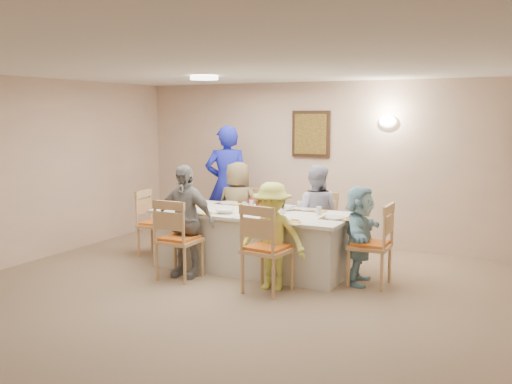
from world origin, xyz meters
The scene contains 44 objects.
ground centered at (0.00, 0.00, 0.00)m, with size 7.00×7.00×0.00m, color #78604A.
room_walls centered at (0.00, 0.00, 1.51)m, with size 7.00×7.00×7.00m.
wall_picture centered at (-0.30, 3.46, 1.70)m, with size 0.62×0.05×0.72m.
wall_sconce centered at (0.90, 3.44, 1.90)m, with size 0.26×0.09×0.18m, color white.
ceiling_light centered at (-1.00, 1.50, 2.47)m, with size 0.36×0.36×0.05m, color white.
dining_table centered at (-0.36, 1.62, 0.38)m, with size 2.57×1.09×0.76m, color beige.
chair_back_left centered at (-0.96, 2.42, 0.46)m, with size 0.44×0.44×0.93m, color tan, non-canonical shape.
chair_back_right centered at (0.24, 2.42, 0.47)m, with size 0.45×0.45×0.94m, color tan, non-canonical shape.
chair_front_left centered at (-0.96, 0.82, 0.50)m, with size 0.48×0.48×1.00m, color tan, non-canonical shape.
chair_front_right centered at (0.24, 0.82, 0.52)m, with size 0.49×0.49×1.03m, color tan, non-canonical shape.
chair_left_end centered at (-1.91, 1.62, 0.47)m, with size 0.45×0.45×0.94m, color tan, non-canonical shape.
chair_right_end centered at (1.19, 1.62, 0.49)m, with size 0.47×0.47×0.99m, color tan, non-canonical shape.
diner_back_left centered at (-0.96, 2.30, 0.67)m, with size 0.69×0.48×1.33m, color brown.
diner_back_right centered at (0.24, 2.30, 0.67)m, with size 0.73×0.61×1.33m, color #A6A9C6.
diner_front_left centered at (-0.96, 0.94, 0.70)m, with size 0.83×0.37×1.40m, color gray.
diner_front_right centered at (0.24, 0.94, 0.62)m, with size 0.85×0.54×1.24m, color #DEE459.
diner_right_end centered at (1.06, 1.62, 0.59)m, with size 0.49×1.13×1.18m, color #8EC2D6.
caregiver centered at (-1.41, 2.77, 0.92)m, with size 0.80×0.72×1.84m, color #1921B5.
placemat_fl centered at (-0.96, 1.20, 0.76)m, with size 0.33×0.24×0.01m, color #472B19.
plate_fl centered at (-0.96, 1.20, 0.77)m, with size 0.25×0.25×0.02m, color white.
napkin_fl centered at (-0.78, 1.15, 0.77)m, with size 0.14×0.14×0.01m, color gold.
placemat_fr centered at (0.24, 1.20, 0.76)m, with size 0.35×0.26×0.01m, color #472B19.
plate_fr centered at (0.24, 1.20, 0.77)m, with size 0.23×0.23×0.01m, color white.
napkin_fr centered at (0.42, 1.15, 0.77)m, with size 0.13×0.13×0.01m, color gold.
placemat_bl centered at (-0.96, 2.04, 0.76)m, with size 0.34×0.25×0.01m, color #472B19.
plate_bl centered at (-0.96, 2.04, 0.77)m, with size 0.26×0.26×0.02m, color white.
napkin_bl centered at (-0.78, 1.99, 0.77)m, with size 0.13×0.13×0.01m, color gold.
placemat_br centered at (0.24, 2.04, 0.76)m, with size 0.37×0.27×0.01m, color #472B19.
plate_br centered at (0.24, 2.04, 0.77)m, with size 0.24×0.24×0.02m, color white.
napkin_br centered at (0.42, 1.99, 0.77)m, with size 0.15×0.15×0.01m, color gold.
placemat_le centered at (-1.46, 1.62, 0.76)m, with size 0.35×0.26×0.01m, color #472B19.
plate_le centered at (-1.46, 1.62, 0.77)m, with size 0.22×0.22×0.01m, color white.
napkin_le centered at (-1.28, 1.57, 0.77)m, with size 0.15×0.15×0.01m, color gold.
placemat_re centered at (0.76, 1.62, 0.76)m, with size 0.35×0.26×0.01m, color #472B19.
plate_re centered at (0.76, 1.62, 0.77)m, with size 0.25×0.25×0.02m, color white.
napkin_re centered at (0.94, 1.57, 0.77)m, with size 0.13×0.13×0.01m, color gold.
teacup_a centered at (-1.16, 1.32, 0.80)m, with size 0.12×0.12×0.09m, color white.
teacup_b centered at (0.08, 2.17, 0.80)m, with size 0.12×0.12×0.09m, color white.
bowl_a centered at (-0.61, 1.33, 0.79)m, with size 0.31×0.31×0.06m, color white.
bowl_b centered at (-0.02, 1.89, 0.79)m, with size 0.26×0.26×0.06m, color white.
condiment_ketchup centered at (-0.41, 1.67, 0.86)m, with size 0.10×0.10×0.21m, color #AF0F22.
condiment_brown centered at (-0.28, 1.65, 0.87)m, with size 0.13×0.13×0.21m, color #511F15.
condiment_malt centered at (-0.22, 1.61, 0.85)m, with size 0.16×0.16×0.17m, color #511F15.
drinking_glass centered at (-0.51, 1.67, 0.82)m, with size 0.07×0.07×0.10m, color silver.
Camera 1 is at (2.99, -4.83, 2.02)m, focal length 40.00 mm.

